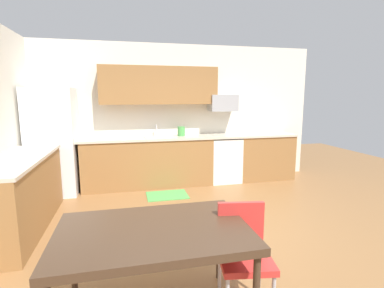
{
  "coord_description": "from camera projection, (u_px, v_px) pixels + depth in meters",
  "views": [
    {
      "loc": [
        -0.96,
        -3.14,
        1.7
      ],
      "look_at": [
        0.0,
        1.0,
        1.0
      ],
      "focal_mm": 27.16,
      "sensor_mm": 36.0,
      "label": 1
    }
  ],
  "objects": [
    {
      "name": "dining_table",
      "position": [
        154.0,
        236.0,
        2.13
      ],
      "size": [
        1.4,
        0.9,
        0.75
      ],
      "color": "#422D1E",
      "rests_on": "ground"
    },
    {
      "name": "oven_range",
      "position": [
        223.0,
        159.0,
        5.85
      ],
      "size": [
        0.6,
        0.6,
        0.91
      ],
      "color": "white",
      "rests_on": "ground"
    },
    {
      "name": "kettle",
      "position": [
        181.0,
        132.0,
        5.62
      ],
      "size": [
        0.14,
        0.14,
        0.2
      ],
      "primitive_type": "cylinder",
      "color": "#4CA54C",
      "rests_on": "countertop_back"
    },
    {
      "name": "sink_faucet",
      "position": [
        156.0,
        131.0,
        5.64
      ],
      "size": [
        0.02,
        0.02,
        0.24
      ],
      "primitive_type": "cylinder",
      "color": "#B2B5BA",
      "rests_on": "countertop_back"
    },
    {
      "name": "upper_cabinets_back",
      "position": [
        159.0,
        85.0,
        5.46
      ],
      "size": [
        2.2,
        0.34,
        0.7
      ],
      "primitive_type": "cube",
      "color": "olive"
    },
    {
      "name": "microwave",
      "position": [
        223.0,
        103.0,
        5.77
      ],
      "size": [
        0.54,
        0.36,
        0.32
      ],
      "primitive_type": "cube",
      "color": "#9EA0A5"
    },
    {
      "name": "cabinet_run_back_right",
      "position": [
        263.0,
        157.0,
        6.05
      ],
      "size": [
        1.15,
        0.6,
        0.9
      ],
      "primitive_type": "cube",
      "color": "olive",
      "rests_on": "ground"
    },
    {
      "name": "cabinet_run_left",
      "position": [
        19.0,
        196.0,
        3.69
      ],
      "size": [
        0.6,
        2.0,
        0.9
      ],
      "primitive_type": "cube",
      "color": "olive",
      "rests_on": "ground"
    },
    {
      "name": "refrigerator",
      "position": [
        53.0,
        142.0,
        5.0
      ],
      "size": [
        0.76,
        0.7,
        1.84
      ],
      "primitive_type": "cube",
      "color": "white",
      "rests_on": "ground"
    },
    {
      "name": "ground_plane",
      "position": [
        211.0,
        239.0,
        3.5
      ],
      "size": [
        12.0,
        12.0,
        0.0
      ],
      "primitive_type": "plane",
      "color": "olive"
    },
    {
      "name": "countertop_back",
      "position": [
        177.0,
        137.0,
        5.57
      ],
      "size": [
        4.8,
        0.64,
        0.04
      ],
      "primitive_type": "cube",
      "color": "beige",
      "rests_on": "cabinet_run_back"
    },
    {
      "name": "cabinet_run_back",
      "position": [
        149.0,
        163.0,
        5.52
      ],
      "size": [
        2.4,
        0.6,
        0.9
      ],
      "primitive_type": "cube",
      "color": "olive",
      "rests_on": "ground"
    },
    {
      "name": "countertop_left",
      "position": [
        16.0,
        160.0,
        3.61
      ],
      "size": [
        0.64,
        2.0,
        0.04
      ],
      "primitive_type": "cube",
      "color": "beige",
      "rests_on": "cabinet_run_left"
    },
    {
      "name": "wall_back",
      "position": [
        173.0,
        114.0,
        5.83
      ],
      "size": [
        5.8,
        0.1,
        2.7
      ],
      "primitive_type": "cube",
      "color": "silver",
      "rests_on": "ground"
    },
    {
      "name": "floor_mat",
      "position": [
        167.0,
        195.0,
        5.02
      ],
      "size": [
        0.7,
        0.5,
        0.01
      ],
      "primitive_type": "cube",
      "color": "#4CA54C",
      "rests_on": "ground"
    },
    {
      "name": "chair_near_table",
      "position": [
        243.0,
        249.0,
        2.3
      ],
      "size": [
        0.46,
        0.46,
        0.85
      ],
      "color": "red",
      "rests_on": "ground"
    },
    {
      "name": "sink_basin",
      "position": [
        158.0,
        140.0,
        5.49
      ],
      "size": [
        0.48,
        0.4,
        0.14
      ],
      "primitive_type": "cube",
      "color": "#A5A8AD",
      "rests_on": "countertop_back"
    }
  ]
}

